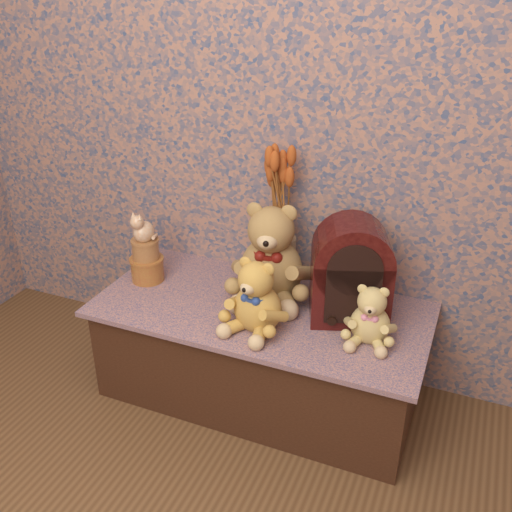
{
  "coord_description": "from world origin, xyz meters",
  "views": [
    {
      "loc": [
        0.7,
        -0.53,
        1.56
      ],
      "look_at": [
        0.0,
        1.16,
        0.65
      ],
      "focal_mm": 40.43,
      "sensor_mm": 36.0,
      "label": 1
    }
  ],
  "objects_px": {
    "teddy_small": "(371,311)",
    "teddy_medium": "(258,291)",
    "cathedral_radio": "(351,270)",
    "biscuit_tin_lower": "(147,269)",
    "cat_figurine": "(143,225)",
    "ceramic_vase": "(279,262)",
    "teddy_large": "(272,246)"
  },
  "relations": [
    {
      "from": "ceramic_vase",
      "to": "biscuit_tin_lower",
      "type": "bearing_deg",
      "value": -163.16
    },
    {
      "from": "biscuit_tin_lower",
      "to": "cat_figurine",
      "type": "distance_m",
      "value": 0.2
    },
    {
      "from": "cathedral_radio",
      "to": "ceramic_vase",
      "type": "height_order",
      "value": "cathedral_radio"
    },
    {
      "from": "teddy_medium",
      "to": "cat_figurine",
      "type": "bearing_deg",
      "value": 174.24
    },
    {
      "from": "teddy_small",
      "to": "cat_figurine",
      "type": "xyz_separation_m",
      "value": [
        -0.94,
        0.07,
        0.13
      ]
    },
    {
      "from": "teddy_large",
      "to": "teddy_medium",
      "type": "distance_m",
      "value": 0.25
    },
    {
      "from": "teddy_large",
      "to": "cathedral_radio",
      "type": "bearing_deg",
      "value": -20.08
    },
    {
      "from": "biscuit_tin_lower",
      "to": "cathedral_radio",
      "type": "bearing_deg",
      "value": 3.15
    },
    {
      "from": "cathedral_radio",
      "to": "biscuit_tin_lower",
      "type": "relative_size",
      "value": 2.9
    },
    {
      "from": "teddy_medium",
      "to": "ceramic_vase",
      "type": "distance_m",
      "value": 0.3
    },
    {
      "from": "teddy_small",
      "to": "cathedral_radio",
      "type": "relative_size",
      "value": 0.59
    },
    {
      "from": "teddy_medium",
      "to": "teddy_large",
      "type": "bearing_deg",
      "value": 108.95
    },
    {
      "from": "ceramic_vase",
      "to": "biscuit_tin_lower",
      "type": "distance_m",
      "value": 0.54
    },
    {
      "from": "teddy_large",
      "to": "cat_figurine",
      "type": "bearing_deg",
      "value": 179.63
    },
    {
      "from": "teddy_large",
      "to": "ceramic_vase",
      "type": "relative_size",
      "value": 1.89
    },
    {
      "from": "cathedral_radio",
      "to": "cat_figurine",
      "type": "xyz_separation_m",
      "value": [
        -0.83,
        -0.05,
        0.05
      ]
    },
    {
      "from": "teddy_large",
      "to": "biscuit_tin_lower",
      "type": "relative_size",
      "value": 3.09
    },
    {
      "from": "teddy_large",
      "to": "cathedral_radio",
      "type": "xyz_separation_m",
      "value": [
        0.32,
        -0.05,
        -0.01
      ]
    },
    {
      "from": "biscuit_tin_lower",
      "to": "cat_figurine",
      "type": "xyz_separation_m",
      "value": [
        0.0,
        0.0,
        0.2
      ]
    },
    {
      "from": "ceramic_vase",
      "to": "cat_figurine",
      "type": "relative_size",
      "value": 1.66
    },
    {
      "from": "teddy_large",
      "to": "cat_figurine",
      "type": "distance_m",
      "value": 0.52
    },
    {
      "from": "teddy_small",
      "to": "teddy_medium",
      "type": "bearing_deg",
      "value": -174.03
    },
    {
      "from": "teddy_medium",
      "to": "ceramic_vase",
      "type": "xyz_separation_m",
      "value": [
        -0.03,
        0.3,
        -0.04
      ]
    },
    {
      "from": "ceramic_vase",
      "to": "biscuit_tin_lower",
      "type": "xyz_separation_m",
      "value": [
        -0.52,
        -0.16,
        -0.06
      ]
    },
    {
      "from": "teddy_medium",
      "to": "biscuit_tin_lower",
      "type": "xyz_separation_m",
      "value": [
        -0.55,
        0.14,
        -0.1
      ]
    },
    {
      "from": "teddy_large",
      "to": "ceramic_vase",
      "type": "xyz_separation_m",
      "value": [
        0.01,
        0.06,
        -0.1
      ]
    },
    {
      "from": "teddy_small",
      "to": "biscuit_tin_lower",
      "type": "distance_m",
      "value": 0.94
    },
    {
      "from": "ceramic_vase",
      "to": "cat_figurine",
      "type": "distance_m",
      "value": 0.56
    },
    {
      "from": "teddy_small",
      "to": "biscuit_tin_lower",
      "type": "xyz_separation_m",
      "value": [
        -0.94,
        0.07,
        -0.07
      ]
    },
    {
      "from": "teddy_large",
      "to": "ceramic_vase",
      "type": "height_order",
      "value": "teddy_large"
    },
    {
      "from": "teddy_small",
      "to": "biscuit_tin_lower",
      "type": "height_order",
      "value": "teddy_small"
    },
    {
      "from": "teddy_small",
      "to": "ceramic_vase",
      "type": "relative_size",
      "value": 1.06
    }
  ]
}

